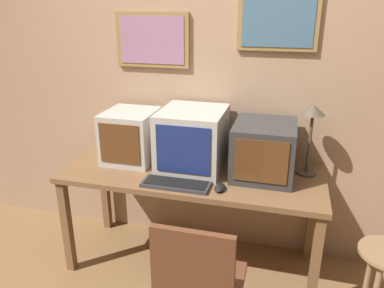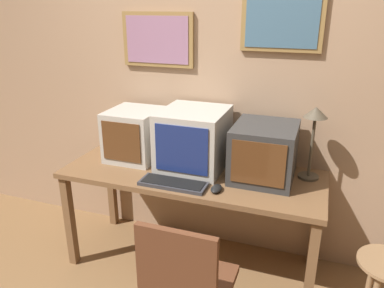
# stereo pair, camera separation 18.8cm
# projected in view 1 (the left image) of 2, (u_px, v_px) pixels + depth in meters

# --- Properties ---
(wall_back) EXTENTS (8.00, 0.08, 2.60)m
(wall_back) POSITION_uv_depth(u_px,v_px,m) (206.00, 80.00, 2.70)
(wall_back) COLOR tan
(wall_back) RESTS_ON ground_plane
(desk) EXTENTS (1.76, 0.67, 0.75)m
(desk) POSITION_uv_depth(u_px,v_px,m) (192.00, 183.00, 2.57)
(desk) COLOR brown
(desk) RESTS_ON ground_plane
(monitor_left) EXTENTS (0.35, 0.39, 0.36)m
(monitor_left) POSITION_uv_depth(u_px,v_px,m) (131.00, 136.00, 2.69)
(monitor_left) COLOR #B7B2A8
(monitor_left) RESTS_ON desk
(monitor_center) EXTENTS (0.43, 0.47, 0.41)m
(monitor_center) POSITION_uv_depth(u_px,v_px,m) (192.00, 139.00, 2.56)
(monitor_center) COLOR #B7B2A8
(monitor_center) RESTS_ON desk
(monitor_right) EXTENTS (0.39, 0.45, 0.36)m
(monitor_right) POSITION_uv_depth(u_px,v_px,m) (264.00, 150.00, 2.45)
(monitor_right) COLOR #333333
(monitor_right) RESTS_ON desk
(keyboard_main) EXTENTS (0.43, 0.16, 0.03)m
(keyboard_main) POSITION_uv_depth(u_px,v_px,m) (176.00, 184.00, 2.35)
(keyboard_main) COLOR #333338
(keyboard_main) RESTS_ON desk
(mouse_near_keyboard) EXTENTS (0.07, 0.11, 0.03)m
(mouse_near_keyboard) POSITION_uv_depth(u_px,v_px,m) (220.00, 188.00, 2.29)
(mouse_near_keyboard) COLOR black
(mouse_near_keyboard) RESTS_ON desk
(desk_clock) EXTENTS (0.08, 0.05, 0.14)m
(desk_clock) POSITION_uv_depth(u_px,v_px,m) (103.00, 140.00, 2.95)
(desk_clock) COLOR #A38456
(desk_clock) RESTS_ON desk
(desk_lamp) EXTENTS (0.15, 0.15, 0.48)m
(desk_lamp) POSITION_uv_depth(u_px,v_px,m) (312.00, 122.00, 2.40)
(desk_lamp) COLOR #4C4233
(desk_lamp) RESTS_ON desk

